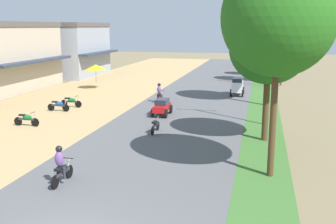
{
  "coord_description": "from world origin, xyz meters",
  "views": [
    {
      "loc": [
        5.41,
        -9.62,
        6.44
      ],
      "look_at": [
        -0.11,
        14.1,
        1.24
      ],
      "focal_mm": 42.99,
      "sensor_mm": 36.0,
      "label": 1
    }
  ],
  "objects_px": {
    "parked_motorbike_fourth": "(71,101)",
    "streetlamp_far": "(266,40)",
    "parked_motorbike_third": "(59,105)",
    "median_tree_second": "(269,49)",
    "car_van_white": "(238,85)",
    "motorbike_ahead_fourth": "(159,93)",
    "median_tree_third": "(272,1)",
    "parked_motorbike_second": "(27,119)",
    "motorbike_ahead_second": "(61,166)",
    "median_tree_fifth": "(265,38)",
    "car_sedan_red": "(162,106)",
    "median_tree_fourth": "(264,36)",
    "median_tree_nearest": "(279,18)",
    "streetlamp_mid": "(266,43)",
    "vendor_umbrella": "(96,67)",
    "utility_pole_near": "(283,38)",
    "streetlamp_near": "(268,57)",
    "motorbike_ahead_third": "(155,125)"
  },
  "relations": [
    {
      "from": "parked_motorbike_fourth",
      "to": "streetlamp_far",
      "type": "height_order",
      "value": "streetlamp_far"
    },
    {
      "from": "parked_motorbike_third",
      "to": "median_tree_second",
      "type": "height_order",
      "value": "median_tree_second"
    },
    {
      "from": "car_van_white",
      "to": "motorbike_ahead_fourth",
      "type": "xyz_separation_m",
      "value": [
        -6.25,
        -5.13,
        -0.17
      ]
    },
    {
      "from": "median_tree_third",
      "to": "motorbike_ahead_fourth",
      "type": "distance_m",
      "value": 11.72
    },
    {
      "from": "parked_motorbike_second",
      "to": "motorbike_ahead_second",
      "type": "bearing_deg",
      "value": -50.82
    },
    {
      "from": "median_tree_fifth",
      "to": "car_van_white",
      "type": "relative_size",
      "value": 2.68
    },
    {
      "from": "parked_motorbike_second",
      "to": "motorbike_ahead_second",
      "type": "height_order",
      "value": "motorbike_ahead_second"
    },
    {
      "from": "parked_motorbike_fourth",
      "to": "car_sedan_red",
      "type": "bearing_deg",
      "value": -9.28
    },
    {
      "from": "parked_motorbike_fourth",
      "to": "median_tree_fourth",
      "type": "xyz_separation_m",
      "value": [
        14.87,
        18.82,
        4.8
      ]
    },
    {
      "from": "motorbike_ahead_second",
      "to": "median_tree_third",
      "type": "bearing_deg",
      "value": 66.6
    },
    {
      "from": "median_tree_nearest",
      "to": "streetlamp_mid",
      "type": "distance_m",
      "value": 27.44
    },
    {
      "from": "vendor_umbrella",
      "to": "parked_motorbike_fourth",
      "type": "bearing_deg",
      "value": -78.62
    },
    {
      "from": "car_van_white",
      "to": "motorbike_ahead_second",
      "type": "distance_m",
      "value": 24.33
    },
    {
      "from": "utility_pole_near",
      "to": "car_sedan_red",
      "type": "height_order",
      "value": "utility_pole_near"
    },
    {
      "from": "median_tree_fifth",
      "to": "parked_motorbike_third",
      "type": "bearing_deg",
      "value": -119.82
    },
    {
      "from": "streetlamp_near",
      "to": "streetlamp_mid",
      "type": "height_order",
      "value": "streetlamp_mid"
    },
    {
      "from": "parked_motorbike_second",
      "to": "streetlamp_mid",
      "type": "xyz_separation_m",
      "value": [
        15.13,
        21.79,
        4.1
      ]
    },
    {
      "from": "motorbike_ahead_fourth",
      "to": "parked_motorbike_fourth",
      "type": "bearing_deg",
      "value": -150.56
    },
    {
      "from": "median_tree_second",
      "to": "motorbike_ahead_third",
      "type": "relative_size",
      "value": 3.98
    },
    {
      "from": "streetlamp_mid",
      "to": "motorbike_ahead_fourth",
      "type": "height_order",
      "value": "streetlamp_mid"
    },
    {
      "from": "streetlamp_near",
      "to": "streetlamp_far",
      "type": "relative_size",
      "value": 1.01
    },
    {
      "from": "median_tree_fifth",
      "to": "streetlamp_mid",
      "type": "height_order",
      "value": "streetlamp_mid"
    },
    {
      "from": "parked_motorbike_fourth",
      "to": "median_tree_fourth",
      "type": "height_order",
      "value": "median_tree_fourth"
    },
    {
      "from": "parked_motorbike_second",
      "to": "motorbike_ahead_second",
      "type": "relative_size",
      "value": 1.0
    },
    {
      "from": "motorbike_ahead_fourth",
      "to": "car_sedan_red",
      "type": "bearing_deg",
      "value": -73.62
    },
    {
      "from": "median_tree_third",
      "to": "streetlamp_far",
      "type": "distance_m",
      "value": 30.58
    },
    {
      "from": "median_tree_fourth",
      "to": "motorbike_ahead_third",
      "type": "relative_size",
      "value": 4.15
    },
    {
      "from": "streetlamp_far",
      "to": "median_tree_third",
      "type": "bearing_deg",
      "value": -89.65
    },
    {
      "from": "parked_motorbike_third",
      "to": "utility_pole_near",
      "type": "height_order",
      "value": "utility_pole_near"
    },
    {
      "from": "car_van_white",
      "to": "vendor_umbrella",
      "type": "bearing_deg",
      "value": 176.6
    },
    {
      "from": "median_tree_fourth",
      "to": "motorbike_ahead_second",
      "type": "height_order",
      "value": "median_tree_fourth"
    },
    {
      "from": "utility_pole_near",
      "to": "motorbike_ahead_third",
      "type": "bearing_deg",
      "value": -109.8
    },
    {
      "from": "car_van_white",
      "to": "motorbike_ahead_fourth",
      "type": "bearing_deg",
      "value": -140.6
    },
    {
      "from": "streetlamp_far",
      "to": "motorbike_ahead_third",
      "type": "relative_size",
      "value": 4.23
    },
    {
      "from": "median_tree_fifth",
      "to": "motorbike_ahead_third",
      "type": "xyz_separation_m",
      "value": [
        -6.36,
        -31.03,
        -4.38
      ]
    },
    {
      "from": "parked_motorbike_fourth",
      "to": "median_tree_fifth",
      "type": "xyz_separation_m",
      "value": [
        14.98,
        24.89,
        4.4
      ]
    },
    {
      "from": "streetlamp_far",
      "to": "motorbike_ahead_second",
      "type": "bearing_deg",
      "value": -99.37
    },
    {
      "from": "parked_motorbike_second",
      "to": "streetlamp_near",
      "type": "distance_m",
      "value": 16.14
    },
    {
      "from": "utility_pole_near",
      "to": "median_tree_fifth",
      "type": "bearing_deg",
      "value": 103.7
    },
    {
      "from": "streetlamp_near",
      "to": "utility_pole_near",
      "type": "bearing_deg",
      "value": 84.76
    },
    {
      "from": "median_tree_third",
      "to": "car_van_white",
      "type": "relative_size",
      "value": 4.49
    },
    {
      "from": "streetlamp_far",
      "to": "median_tree_fifth",
      "type": "bearing_deg",
      "value": -90.99
    },
    {
      "from": "streetlamp_far",
      "to": "motorbike_ahead_fourth",
      "type": "distance_m",
      "value": 32.6
    },
    {
      "from": "streetlamp_near",
      "to": "car_van_white",
      "type": "xyz_separation_m",
      "value": [
        -2.51,
        11.13,
        -3.45
      ]
    },
    {
      "from": "median_tree_fifth",
      "to": "parked_motorbike_fourth",
      "type": "bearing_deg",
      "value": -121.04
    },
    {
      "from": "parked_motorbike_second",
      "to": "median_tree_fifth",
      "type": "relative_size",
      "value": 0.28
    },
    {
      "from": "parked_motorbike_third",
      "to": "median_tree_third",
      "type": "height_order",
      "value": "median_tree_third"
    },
    {
      "from": "streetlamp_near",
      "to": "utility_pole_near",
      "type": "relative_size",
      "value": 0.77
    },
    {
      "from": "median_tree_nearest",
      "to": "median_tree_fifth",
      "type": "bearing_deg",
      "value": 90.55
    },
    {
      "from": "car_sedan_red",
      "to": "streetlamp_mid",
      "type": "bearing_deg",
      "value": 66.29
    }
  ]
}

